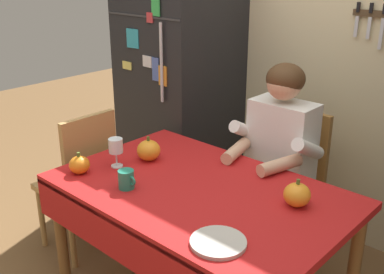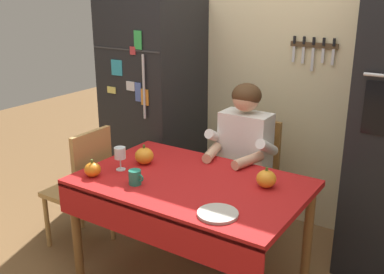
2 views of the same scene
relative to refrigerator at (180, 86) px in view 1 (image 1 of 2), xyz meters
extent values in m
cube|color=beige|center=(1.00, 0.39, 0.40)|extent=(3.70, 0.10, 2.60)
cube|color=silver|center=(1.11, 0.32, 0.49)|extent=(0.02, 0.01, 0.12)
cube|color=black|center=(1.11, 0.32, 0.60)|extent=(0.02, 0.01, 0.06)
cube|color=silver|center=(1.19, 0.32, 0.49)|extent=(0.02, 0.01, 0.12)
cube|color=black|center=(1.19, 0.32, 0.60)|extent=(0.02, 0.01, 0.06)
cube|color=silver|center=(1.26, 0.32, 0.46)|extent=(0.02, 0.01, 0.17)
cube|color=black|center=(0.00, 0.00, 0.00)|extent=(0.68, 0.68, 1.80)
cylinder|color=silver|center=(0.19, -0.36, 0.25)|extent=(0.02, 0.02, 0.50)
cube|color=#333335|center=(0.00, -0.34, 0.52)|extent=(0.67, 0.01, 0.01)
cube|color=teal|center=(-0.09, -0.35, 0.37)|extent=(0.10, 0.02, 0.12)
cube|color=#E5D666|center=(-0.16, -0.35, 0.18)|extent=(0.09, 0.01, 0.05)
cube|color=green|center=(0.13, -0.35, 0.60)|extent=(0.08, 0.02, 0.14)
cube|color=silver|center=(0.04, -0.35, 0.24)|extent=(0.09, 0.01, 0.07)
cube|color=#B73338|center=(0.08, -0.35, 0.52)|extent=(0.05, 0.01, 0.06)
cube|color=#4C66B7|center=(0.12, -0.35, 0.20)|extent=(0.06, 0.01, 0.15)
cube|color=orange|center=(0.18, -0.35, 0.17)|extent=(0.07, 0.01, 0.13)
cylinder|color=brown|center=(0.31, -1.25, -0.55)|extent=(0.06, 0.06, 0.70)
cylinder|color=brown|center=(0.31, -0.47, -0.55)|extent=(0.06, 0.06, 0.70)
cylinder|color=brown|center=(1.59, -0.47, -0.55)|extent=(0.06, 0.06, 0.70)
cube|color=red|center=(0.95, -0.86, -0.18)|extent=(1.40, 0.90, 0.04)
cube|color=red|center=(0.95, -1.30, -0.28)|extent=(1.40, 0.01, 0.20)
cube|color=#9E6B33|center=(0.99, -0.17, -0.47)|extent=(0.40, 0.40, 0.04)
cube|color=#9E6B33|center=(0.99, 0.01, -0.21)|extent=(0.36, 0.04, 0.48)
cylinder|color=#9E6B33|center=(0.82, -0.34, -0.69)|extent=(0.04, 0.04, 0.41)
cylinder|color=#9E6B33|center=(0.82, 0.00, -0.69)|extent=(0.04, 0.04, 0.41)
cylinder|color=#9E6B33|center=(1.16, -0.34, -0.69)|extent=(0.04, 0.04, 0.41)
cylinder|color=#9E6B33|center=(1.16, 0.00, -0.69)|extent=(0.04, 0.04, 0.41)
cube|color=#38384C|center=(0.89, -0.55, -0.86)|extent=(0.10, 0.22, 0.08)
cylinder|color=#38384C|center=(0.89, -0.49, -0.67)|extent=(0.09, 0.09, 0.38)
cylinder|color=#38384C|center=(1.09, -0.49, -0.67)|extent=(0.09, 0.09, 0.38)
cube|color=#38384C|center=(0.90, -0.33, -0.40)|extent=(0.12, 0.40, 0.11)
cube|color=#38384C|center=(1.08, -0.33, -0.40)|extent=(0.12, 0.40, 0.11)
cube|color=white|center=(0.99, -0.21, -0.11)|extent=(0.36, 0.20, 0.48)
cylinder|color=white|center=(0.79, -0.28, -0.07)|extent=(0.07, 0.26, 0.18)
cylinder|color=white|center=(1.19, -0.28, -0.07)|extent=(0.07, 0.26, 0.18)
cylinder|color=#D8A884|center=(0.85, -0.45, -0.13)|extent=(0.13, 0.27, 0.07)
cylinder|color=#D8A884|center=(1.13, -0.45, -0.13)|extent=(0.13, 0.27, 0.07)
sphere|color=#D8A884|center=(0.99, -0.23, 0.24)|extent=(0.19, 0.19, 0.19)
ellipsoid|color=#472D19|center=(0.99, -0.22, 0.26)|extent=(0.21, 0.21, 0.17)
cube|color=tan|center=(-0.03, -0.91, -0.47)|extent=(0.40, 0.40, 0.04)
cube|color=tan|center=(0.15, -0.91, -0.21)|extent=(0.04, 0.36, 0.48)
cylinder|color=tan|center=(-0.20, -0.74, -0.69)|extent=(0.04, 0.04, 0.41)
cylinder|color=tan|center=(0.14, -0.74, -0.69)|extent=(0.04, 0.04, 0.41)
cylinder|color=tan|center=(-0.20, -1.08, -0.69)|extent=(0.04, 0.04, 0.41)
cylinder|color=tan|center=(0.14, -1.08, -0.69)|extent=(0.04, 0.04, 0.41)
cylinder|color=#237F66|center=(0.70, -1.10, -0.11)|extent=(0.08, 0.08, 0.09)
torus|color=#237F66|center=(0.74, -1.10, -0.11)|extent=(0.05, 0.01, 0.05)
cylinder|color=white|center=(0.47, -0.97, -0.16)|extent=(0.06, 0.06, 0.01)
cylinder|color=white|center=(0.47, -0.97, -0.12)|extent=(0.01, 0.01, 0.07)
cylinder|color=white|center=(0.47, -0.97, -0.04)|extent=(0.07, 0.07, 0.08)
ellipsoid|color=orange|center=(1.38, -0.70, -0.11)|extent=(0.12, 0.12, 0.11)
cylinder|color=#4C6023|center=(1.38, -0.70, -0.04)|extent=(0.02, 0.02, 0.02)
ellipsoid|color=orange|center=(0.40, -1.15, -0.11)|extent=(0.10, 0.10, 0.09)
cylinder|color=#4C6023|center=(0.40, -1.15, -0.06)|extent=(0.02, 0.02, 0.02)
ellipsoid|color=orange|center=(0.53, -0.80, -0.10)|extent=(0.13, 0.13, 0.11)
cylinder|color=#4C6023|center=(0.53, -0.80, -0.04)|extent=(0.02, 0.02, 0.02)
cylinder|color=#B7B2A8|center=(1.31, -1.16, -0.15)|extent=(0.22, 0.22, 0.02)
camera|label=1|loc=(2.26, -2.34, 0.86)|focal=43.40mm
camera|label=2|loc=(2.36, -3.01, 0.98)|focal=42.27mm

